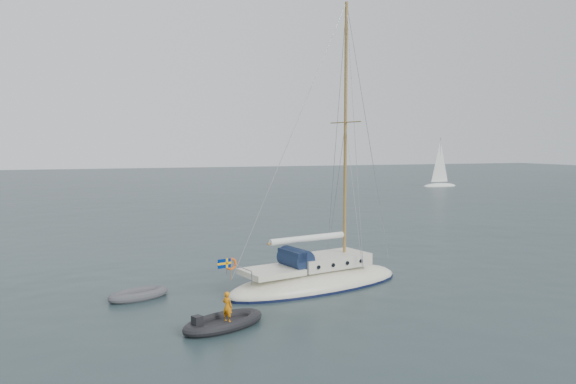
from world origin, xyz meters
name	(u,v)px	position (x,y,z in m)	size (l,w,h in m)	color
ground	(322,276)	(0.00, 0.00, 0.00)	(300.00, 300.00, 0.00)	black
sailboat	(317,265)	(-1.29, -2.30, 1.15)	(10.68, 3.20, 15.22)	white
dinghy	(139,295)	(-10.07, -1.37, 0.19)	(3.04, 1.37, 0.44)	#48484D
rib	(223,322)	(-7.23, -6.84, 0.23)	(3.81, 1.73, 1.44)	black
distant_yacht_b	(440,165)	(45.35, 54.24, 3.82)	(6.75, 3.60, 8.94)	silver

